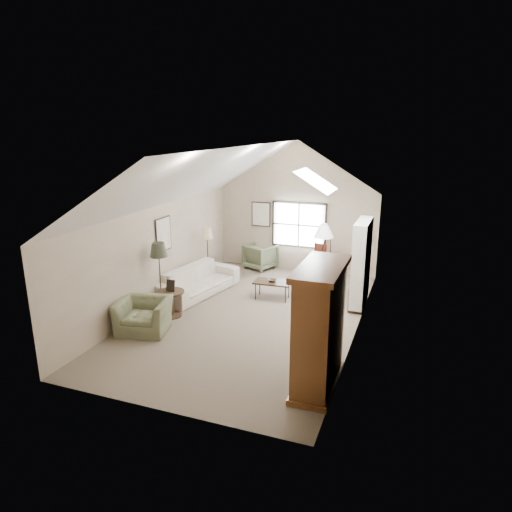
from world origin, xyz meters
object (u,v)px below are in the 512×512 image
(armoire, at_px, (319,328))
(sofa, at_px, (199,280))
(armchair_far, at_px, (260,256))
(coffee_table, at_px, (272,290))
(armchair_near, at_px, (144,316))
(side_chair, at_px, (317,261))
(side_table, at_px, (172,304))

(armoire, relative_size, sofa, 0.87)
(armchair_far, relative_size, coffee_table, 0.92)
(sofa, bearing_deg, armoire, -118.52)
(armchair_near, xyz_separation_m, side_chair, (2.77, 5.01, 0.14))
(armchair_far, bearing_deg, armoire, 140.07)
(sofa, distance_m, side_table, 1.60)
(coffee_table, distance_m, side_table, 2.70)
(armchair_near, height_order, side_table, armchair_near)
(armchair_near, distance_m, coffee_table, 3.51)
(side_table, relative_size, side_chair, 0.63)
(armchair_far, height_order, side_chair, side_chair)
(armchair_far, distance_m, side_chair, 1.93)
(armchair_far, xyz_separation_m, side_table, (-0.70, -4.33, -0.08))
(armoire, distance_m, side_chair, 6.03)
(armoire, xyz_separation_m, side_chair, (-1.34, 5.85, -0.60))
(coffee_table, bearing_deg, side_table, -134.87)
(coffee_table, bearing_deg, armchair_far, 116.36)
(sofa, bearing_deg, coffee_table, -69.98)
(sofa, height_order, side_chair, side_chair)
(side_table, bearing_deg, armoire, -24.11)
(sofa, relative_size, side_chair, 2.53)
(armchair_far, distance_m, coffee_table, 2.71)
(sofa, distance_m, side_chair, 3.68)
(armchair_near, xyz_separation_m, armchair_far, (0.86, 5.25, 0.03))
(sofa, distance_m, armchair_far, 2.85)
(sofa, height_order, coffee_table, sofa)
(sofa, height_order, side_table, sofa)
(sofa, relative_size, side_table, 3.99)
(armoire, relative_size, coffee_table, 2.33)
(sofa, height_order, armchair_far, armchair_far)
(armchair_far, bearing_deg, side_chair, -165.39)
(side_chair, bearing_deg, coffee_table, -95.33)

